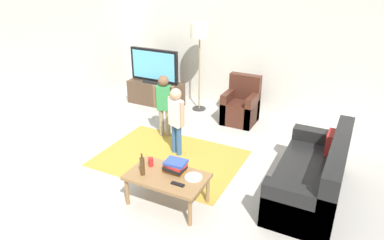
{
  "coord_description": "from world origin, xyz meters",
  "views": [
    {
      "loc": [
        2.23,
        -3.82,
        2.9
      ],
      "look_at": [
        0.0,
        0.6,
        0.65
      ],
      "focal_mm": 33.39,
      "sensor_mm": 36.0,
      "label": 1
    }
  ],
  "objects_px": {
    "child_near_tv": "(164,101)",
    "plate": "(193,177)",
    "coffee_table": "(167,179)",
    "couch": "(316,178)",
    "child_center": "(176,116)",
    "floor_lamp": "(200,35)",
    "tv_remote": "(178,184)",
    "tv": "(154,66)",
    "tv_stand": "(156,93)",
    "armchair": "(241,107)",
    "book_stack": "(175,166)",
    "soda_can": "(151,162)",
    "bottle": "(142,166)"
  },
  "relations": [
    {
      "from": "child_near_tv",
      "to": "plate",
      "type": "bearing_deg",
      "value": -49.18
    },
    {
      "from": "child_near_tv",
      "to": "coffee_table",
      "type": "height_order",
      "value": "child_near_tv"
    },
    {
      "from": "couch",
      "to": "plate",
      "type": "xyz_separation_m",
      "value": [
        -1.34,
        -0.89,
        0.14
      ]
    },
    {
      "from": "couch",
      "to": "child_center",
      "type": "relative_size",
      "value": 1.62
    },
    {
      "from": "floor_lamp",
      "to": "child_near_tv",
      "type": "xyz_separation_m",
      "value": [
        -0.01,
        -1.38,
        -0.87
      ]
    },
    {
      "from": "couch",
      "to": "tv_remote",
      "type": "distance_m",
      "value": 1.82
    },
    {
      "from": "tv",
      "to": "tv_stand",
      "type": "bearing_deg",
      "value": 90.0
    },
    {
      "from": "child_center",
      "to": "coffee_table",
      "type": "distance_m",
      "value": 1.33
    },
    {
      "from": "floor_lamp",
      "to": "tv_remote",
      "type": "relative_size",
      "value": 10.47
    },
    {
      "from": "armchair",
      "to": "tv_stand",
      "type": "bearing_deg",
      "value": 178.84
    },
    {
      "from": "book_stack",
      "to": "floor_lamp",
      "type": "bearing_deg",
      "value": 110.04
    },
    {
      "from": "child_center",
      "to": "plate",
      "type": "xyz_separation_m",
      "value": [
        0.84,
        -1.08,
        -0.24
      ]
    },
    {
      "from": "tv_stand",
      "to": "coffee_table",
      "type": "distance_m",
      "value": 3.5
    },
    {
      "from": "couch",
      "to": "soda_can",
      "type": "bearing_deg",
      "value": -155.46
    },
    {
      "from": "tv_stand",
      "to": "tv",
      "type": "relative_size",
      "value": 1.09
    },
    {
      "from": "tv_stand",
      "to": "armchair",
      "type": "bearing_deg",
      "value": -1.16
    },
    {
      "from": "floor_lamp",
      "to": "soda_can",
      "type": "height_order",
      "value": "floor_lamp"
    },
    {
      "from": "armchair",
      "to": "soda_can",
      "type": "xyz_separation_m",
      "value": [
        -0.27,
        -2.74,
        0.18
      ]
    },
    {
      "from": "tv_stand",
      "to": "armchair",
      "type": "height_order",
      "value": "armchair"
    },
    {
      "from": "armchair",
      "to": "tv_remote",
      "type": "height_order",
      "value": "armchair"
    },
    {
      "from": "tv_remote",
      "to": "soda_can",
      "type": "distance_m",
      "value": 0.57
    },
    {
      "from": "tv_stand",
      "to": "book_stack",
      "type": "distance_m",
      "value": 3.43
    },
    {
      "from": "tv_remote",
      "to": "tv_stand",
      "type": "bearing_deg",
      "value": 126.42
    },
    {
      "from": "couch",
      "to": "floor_lamp",
      "type": "distance_m",
      "value": 3.59
    },
    {
      "from": "book_stack",
      "to": "bottle",
      "type": "bearing_deg",
      "value": -143.47
    },
    {
      "from": "tv",
      "to": "soda_can",
      "type": "xyz_separation_m",
      "value": [
        1.67,
        -2.76,
        -0.37
      ]
    },
    {
      "from": "child_center",
      "to": "bottle",
      "type": "relative_size",
      "value": 3.72
    },
    {
      "from": "child_center",
      "to": "plate",
      "type": "bearing_deg",
      "value": -52.15
    },
    {
      "from": "floor_lamp",
      "to": "armchair",
      "type": "bearing_deg",
      "value": -10.97
    },
    {
      "from": "coffee_table",
      "to": "floor_lamp",
      "type": "bearing_deg",
      "value": 108.45
    },
    {
      "from": "floor_lamp",
      "to": "coffee_table",
      "type": "bearing_deg",
      "value": -71.55
    },
    {
      "from": "tv",
      "to": "plate",
      "type": "xyz_separation_m",
      "value": [
        2.29,
        -2.76,
        -0.42
      ]
    },
    {
      "from": "child_center",
      "to": "bottle",
      "type": "height_order",
      "value": "child_center"
    },
    {
      "from": "floor_lamp",
      "to": "coffee_table",
      "type": "xyz_separation_m",
      "value": [
        1.01,
        -3.04,
        -1.17
      ]
    },
    {
      "from": "tv_remote",
      "to": "soda_can",
      "type": "relative_size",
      "value": 1.42
    },
    {
      "from": "tv_stand",
      "to": "plate",
      "type": "height_order",
      "value": "tv_stand"
    },
    {
      "from": "tv_remote",
      "to": "armchair",
      "type": "bearing_deg",
      "value": 95.01
    },
    {
      "from": "coffee_table",
      "to": "soda_can",
      "type": "bearing_deg",
      "value": 161.57
    },
    {
      "from": "child_center",
      "to": "book_stack",
      "type": "relative_size",
      "value": 3.73
    },
    {
      "from": "child_center",
      "to": "soda_can",
      "type": "distance_m",
      "value": 1.12
    },
    {
      "from": "floor_lamp",
      "to": "bottle",
      "type": "bearing_deg",
      "value": -76.93
    },
    {
      "from": "book_stack",
      "to": "child_center",
      "type": "bearing_deg",
      "value": 118.34
    },
    {
      "from": "tv",
      "to": "bottle",
      "type": "relative_size",
      "value": 3.67
    },
    {
      "from": "armchair",
      "to": "child_center",
      "type": "xyz_separation_m",
      "value": [
        -0.5,
        -1.66,
        0.37
      ]
    },
    {
      "from": "tv",
      "to": "book_stack",
      "type": "relative_size",
      "value": 3.68
    },
    {
      "from": "child_near_tv",
      "to": "coffee_table",
      "type": "bearing_deg",
      "value": -58.31
    },
    {
      "from": "couch",
      "to": "coffee_table",
      "type": "relative_size",
      "value": 1.8
    },
    {
      "from": "armchair",
      "to": "floor_lamp",
      "type": "height_order",
      "value": "floor_lamp"
    },
    {
      "from": "couch",
      "to": "child_near_tv",
      "type": "distance_m",
      "value": 2.78
    },
    {
      "from": "bottle",
      "to": "soda_can",
      "type": "height_order",
      "value": "bottle"
    }
  ]
}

